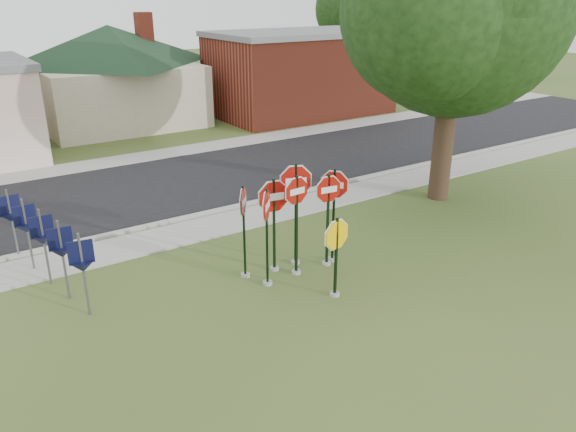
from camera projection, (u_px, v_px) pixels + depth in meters
ground at (331, 298)px, 13.40m from camera, size 120.00×120.00×0.00m
sidewalk_near at (224, 224)px, 17.63m from camera, size 60.00×1.60×0.06m
road at (168, 186)px, 21.11m from camera, size 60.00×7.00×0.04m
sidewalk_far at (130, 159)px, 24.42m from camera, size 60.00×1.60×0.06m
curb at (210, 213)px, 18.39m from camera, size 60.00×0.20×0.14m
stop_sign_center at (297, 212)px, 13.95m from camera, size 0.98×0.24×2.76m
stop_sign_yellow at (336, 249)px, 13.06m from camera, size 1.03×0.24×2.11m
stop_sign_left at (267, 224)px, 13.43m from camera, size 0.73×0.79×2.64m
stop_sign_right at (328, 208)px, 14.46m from camera, size 0.99×0.24×2.63m
stop_sign_back_right at (296, 198)px, 14.43m from camera, size 1.09×0.47×2.92m
stop_sign_back_left at (274, 211)px, 14.16m from camera, size 1.16×0.24×2.63m
stop_sign_far_right at (334, 203)px, 14.65m from camera, size 0.66×0.82×2.71m
stop_sign_far_left at (244, 220)px, 13.84m from camera, size 0.65×0.77×2.56m
route_sign_row at (43, 239)px, 13.63m from camera, size 1.43×4.63×2.00m
building_house at (111, 55)px, 30.05m from camera, size 11.60×11.60×6.20m
building_brick at (300, 72)px, 32.97m from camera, size 10.20×6.20×4.75m
oak_tree at (458, 1)px, 17.54m from camera, size 10.84×10.24×10.16m
bg_tree_right at (352, 9)px, 42.75m from camera, size 5.60×5.60×8.40m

